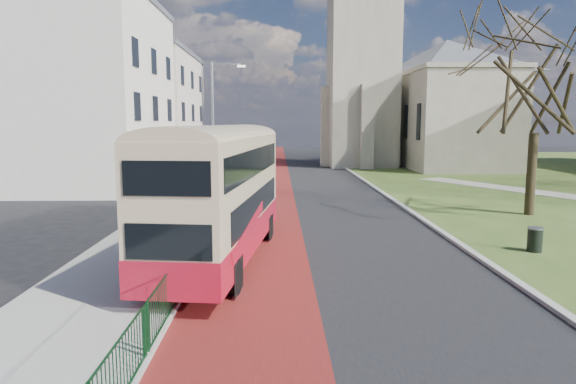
{
  "coord_description": "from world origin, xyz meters",
  "views": [
    {
      "loc": [
        -0.49,
        -14.29,
        4.44
      ],
      "look_at": [
        -0.12,
        3.68,
        2.0
      ],
      "focal_mm": 32.0,
      "sensor_mm": 36.0,
      "label": 1
    }
  ],
  "objects_px": {
    "litter_bin": "(535,239)",
    "bus": "(220,188)",
    "winter_tree_near": "(538,66)",
    "streetlamp": "(215,120)"
  },
  "relations": [
    {
      "from": "litter_bin",
      "to": "bus",
      "type": "bearing_deg",
      "value": -174.71
    },
    {
      "from": "winter_tree_near",
      "to": "litter_bin",
      "type": "xyz_separation_m",
      "value": [
        -3.29,
        -7.07,
        -6.55
      ]
    },
    {
      "from": "winter_tree_near",
      "to": "litter_bin",
      "type": "height_order",
      "value": "winter_tree_near"
    },
    {
      "from": "streetlamp",
      "to": "litter_bin",
      "type": "distance_m",
      "value": 20.28
    },
    {
      "from": "streetlamp",
      "to": "winter_tree_near",
      "type": "height_order",
      "value": "winter_tree_near"
    },
    {
      "from": "bus",
      "to": "litter_bin",
      "type": "relative_size",
      "value": 12.05
    },
    {
      "from": "streetlamp",
      "to": "winter_tree_near",
      "type": "bearing_deg",
      "value": -27.24
    },
    {
      "from": "winter_tree_near",
      "to": "bus",
      "type": "bearing_deg",
      "value": -149.91
    },
    {
      "from": "streetlamp",
      "to": "litter_bin",
      "type": "height_order",
      "value": "streetlamp"
    },
    {
      "from": "streetlamp",
      "to": "litter_bin",
      "type": "relative_size",
      "value": 9.46
    }
  ]
}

